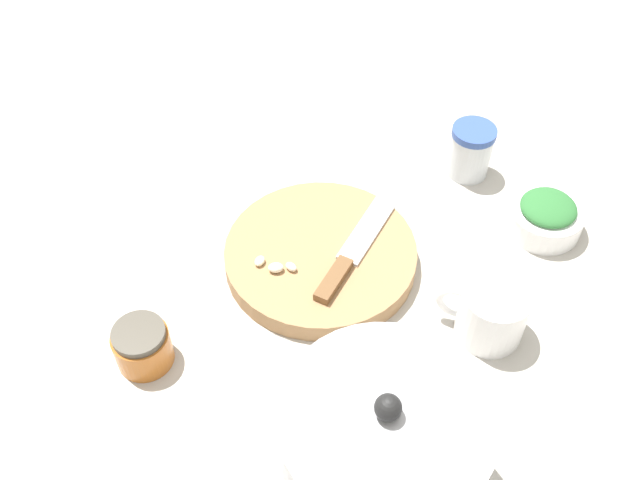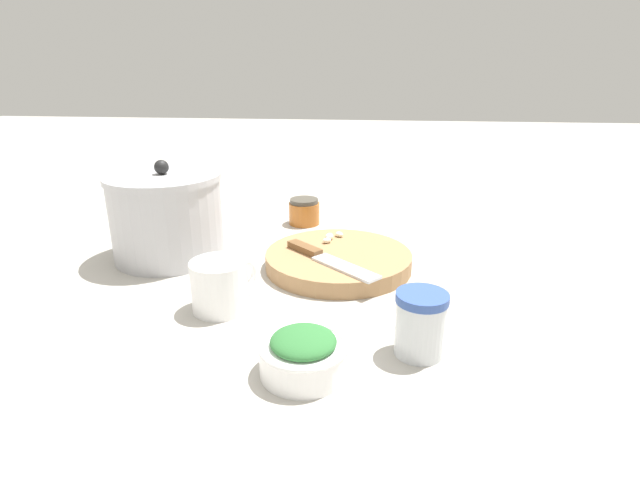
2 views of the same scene
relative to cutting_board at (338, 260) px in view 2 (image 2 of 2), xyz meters
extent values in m
plane|color=#B2ADA3|center=(-0.01, 0.06, -0.02)|extent=(5.00, 5.00, 0.00)
cylinder|color=#9E754C|center=(0.00, 0.00, 0.00)|extent=(0.28, 0.28, 0.03)
cube|color=brown|center=(0.00, 0.07, 0.02)|extent=(0.07, 0.07, 0.01)
cube|color=silver|center=(-0.08, -0.02, 0.02)|extent=(0.12, 0.13, 0.01)
ellipsoid|color=#EEE5C7|center=(0.09, 0.00, 0.02)|extent=(0.02, 0.02, 0.01)
ellipsoid|color=silver|center=(0.07, 0.02, 0.02)|extent=(0.02, 0.02, 0.01)
ellipsoid|color=#EFE3CC|center=(0.05, 0.03, 0.02)|extent=(0.02, 0.02, 0.01)
cylinder|color=white|center=(-0.35, 0.02, 0.00)|extent=(0.11, 0.11, 0.04)
torus|color=white|center=(-0.35, 0.02, 0.03)|extent=(0.12, 0.12, 0.01)
ellipsoid|color=#2D6B33|center=(-0.35, 0.02, 0.03)|extent=(0.08, 0.08, 0.02)
cylinder|color=silver|center=(-0.29, -0.13, 0.02)|extent=(0.07, 0.07, 0.08)
cylinder|color=#334F99|center=(-0.29, -0.13, 0.07)|extent=(0.07, 0.07, 0.01)
cylinder|color=white|center=(-0.19, 0.18, 0.03)|extent=(0.09, 0.09, 0.08)
torus|color=white|center=(-0.15, 0.15, 0.03)|extent=(0.05, 0.04, 0.06)
cylinder|color=#B26023|center=(0.27, 0.10, 0.01)|extent=(0.07, 0.07, 0.05)
cylinder|color=#474238|center=(0.27, 0.10, 0.04)|extent=(0.07, 0.07, 0.01)
cylinder|color=#B2B2B7|center=(0.02, 0.35, 0.06)|extent=(0.22, 0.22, 0.16)
cylinder|color=#B2B2B7|center=(0.02, 0.35, 0.15)|extent=(0.22, 0.22, 0.01)
sphere|color=black|center=(0.02, 0.35, 0.17)|extent=(0.03, 0.03, 0.03)
camera|label=1|loc=(0.18, 0.66, 0.79)|focal=40.00mm
camera|label=2|loc=(-0.89, -0.06, 0.37)|focal=28.00mm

